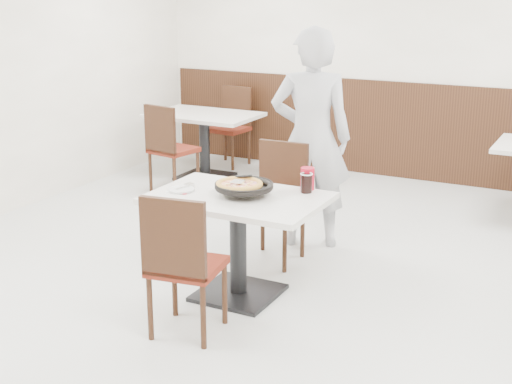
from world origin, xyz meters
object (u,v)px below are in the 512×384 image
at_px(chair_far, 273,205).
at_px(bg_table_left, 205,146).
at_px(main_table, 238,246).
at_px(diner_person, 311,139).
at_px(side_plate, 181,190).
at_px(bg_chair_left_near, 173,148).
at_px(pizza, 239,187).
at_px(bg_chair_left_far, 229,127).
at_px(chair_near, 187,263).
at_px(pizza_pan, 244,190).
at_px(red_cup, 307,179).
at_px(cola_glass, 306,184).

xyz_separation_m(chair_far, bg_table_left, (-1.82, 1.94, -0.10)).
bearing_deg(main_table, diner_person, 88.75).
xyz_separation_m(side_plate, bg_chair_left_near, (-1.50, 2.12, -0.28)).
relative_size(main_table, pizza, 4.25).
bearing_deg(bg_chair_left_far, chair_near, 121.48).
relative_size(main_table, bg_chair_left_far, 1.26).
xyz_separation_m(pizza_pan, side_plate, (-0.45, -0.10, -0.03)).
distance_m(bg_chair_left_near, bg_chair_left_far, 1.25).
distance_m(main_table, pizza_pan, 0.42).
bearing_deg(pizza_pan, pizza, -165.14).
bearing_deg(pizza, main_table, -105.29).
bearing_deg(chair_near, main_table, 79.84).
xyz_separation_m(red_cup, bg_chair_left_near, (-2.28, 1.68, -0.35)).
bearing_deg(pizza, pizza_pan, 14.86).
bearing_deg(pizza_pan, red_cup, 45.74).
bearing_deg(main_table, bg_table_left, 125.54).
bearing_deg(pizza, diner_person, 88.92).
bearing_deg(diner_person, pizza_pan, 68.16).
height_order(side_plate, cola_glass, cola_glass).
distance_m(diner_person, bg_chair_left_near, 2.15).
distance_m(chair_near, cola_glass, 1.07).
distance_m(diner_person, bg_table_left, 2.45).
xyz_separation_m(chair_far, side_plate, (-0.34, -0.79, 0.28)).
distance_m(cola_glass, bg_chair_left_near, 2.91).
bearing_deg(red_cup, cola_glass, -71.64).
height_order(side_plate, bg_chair_left_far, bg_chair_left_far).
xyz_separation_m(cola_glass, bg_chair_left_far, (-2.33, 3.00, -0.34)).
height_order(chair_near, cola_glass, chair_near).
relative_size(chair_near, pizza, 3.37).
xyz_separation_m(pizza_pan, diner_person, (-0.01, 1.20, 0.13)).
bearing_deg(bg_chair_left_near, bg_chair_left_far, 101.74).
xyz_separation_m(cola_glass, diner_person, (-0.37, 0.93, 0.11)).
height_order(red_cup, diner_person, diner_person).
bearing_deg(red_cup, bg_chair_left_near, 143.59).
relative_size(pizza, bg_table_left, 0.24).
xyz_separation_m(chair_near, red_cup, (0.38, 1.00, 0.35)).
distance_m(chair_far, side_plate, 0.91).
distance_m(pizza_pan, pizza, 0.04).
xyz_separation_m(main_table, pizza, (0.00, 0.01, 0.44)).
bearing_deg(side_plate, pizza, 12.89).
bearing_deg(side_plate, diner_person, 71.36).
bearing_deg(pizza, side_plate, -167.11).
xyz_separation_m(chair_near, bg_chair_left_far, (-1.92, 3.93, 0.00)).
bearing_deg(cola_glass, bg_table_left, 134.06).
bearing_deg(chair_near, bg_table_left, 111.11).
distance_m(chair_near, bg_chair_left_near, 3.28).
height_order(side_plate, red_cup, red_cup).
bearing_deg(main_table, pizza, 74.71).
xyz_separation_m(pizza, cola_glass, (0.39, 0.27, 0.00)).
xyz_separation_m(pizza, bg_chair_left_near, (-1.91, 2.03, -0.34)).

